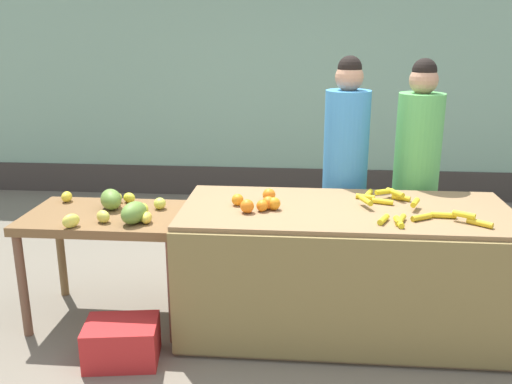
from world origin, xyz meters
name	(u,v)px	position (x,y,z in m)	size (l,w,h in m)	color
ground_plane	(293,324)	(0.00, 0.00, 0.00)	(24.00, 24.00, 0.00)	#756B5B
market_wall_back	(302,65)	(0.00, 3.19, 1.59)	(9.98, 0.23, 3.24)	#8CB299
fruit_stall_counter	(343,270)	(0.33, -0.01, 0.43)	(2.15, 0.95, 0.86)	olive
side_table_wooden	(109,227)	(-1.28, 0.00, 0.68)	(1.10, 0.69, 0.78)	brown
banana_bunch_pile	(404,207)	(0.69, -0.03, 0.89)	(0.76, 0.73, 0.07)	yellow
orange_pile	(260,202)	(-0.23, -0.05, 0.90)	(0.33, 0.35, 0.09)	orange
mango_papaya_pile	(119,206)	(-1.19, -0.02, 0.84)	(0.80, 0.66, 0.14)	yellow
vendor_woman_blue_shirt	(345,174)	(0.37, 0.71, 0.91)	(0.34, 0.34, 1.80)	#33333D
vendor_woman_green_shirt	(416,177)	(0.90, 0.70, 0.90)	(0.34, 0.34, 1.79)	#33333D
produce_crate	(122,342)	(-1.05, -0.54, 0.13)	(0.44, 0.32, 0.26)	red
produce_sack	(238,249)	(-0.48, 0.77, 0.23)	(0.36, 0.30, 0.46)	maroon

